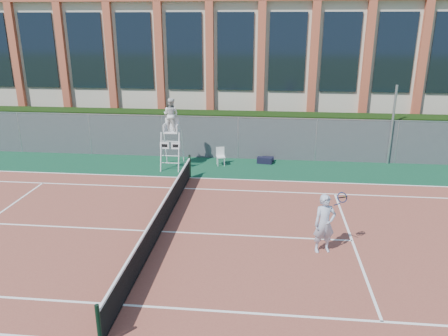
# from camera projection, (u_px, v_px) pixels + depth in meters

# --- Properties ---
(ground) EXTENTS (120.00, 120.00, 0.00)m
(ground) POSITION_uv_depth(u_px,v_px,m) (161.00, 232.00, 14.96)
(ground) COLOR #233814
(apron) EXTENTS (36.00, 20.00, 0.01)m
(apron) POSITION_uv_depth(u_px,v_px,m) (168.00, 220.00, 15.90)
(apron) COLOR #0D3C27
(apron) RESTS_ON ground
(tennis_court) EXTENTS (23.77, 10.97, 0.02)m
(tennis_court) POSITION_uv_depth(u_px,v_px,m) (161.00, 232.00, 14.95)
(tennis_court) COLOR brown
(tennis_court) RESTS_ON apron
(tennis_net) EXTENTS (0.10, 11.30, 1.10)m
(tennis_net) POSITION_uv_depth(u_px,v_px,m) (161.00, 218.00, 14.79)
(tennis_net) COLOR black
(tennis_net) RESTS_ON ground
(fence) EXTENTS (40.00, 0.06, 2.20)m
(fence) POSITION_uv_depth(u_px,v_px,m) (200.00, 137.00, 22.91)
(fence) COLOR #595E60
(fence) RESTS_ON ground
(hedge) EXTENTS (40.00, 1.40, 2.20)m
(hedge) POSITION_uv_depth(u_px,v_px,m) (204.00, 132.00, 24.04)
(hedge) COLOR black
(hedge) RESTS_ON ground
(building) EXTENTS (45.00, 10.60, 8.22)m
(building) POSITION_uv_depth(u_px,v_px,m) (220.00, 63.00, 30.57)
(building) COLOR beige
(building) RESTS_ON ground
(steel_pole) EXTENTS (0.12, 0.12, 3.99)m
(steel_pole) POSITION_uv_depth(u_px,v_px,m) (392.00, 125.00, 21.59)
(steel_pole) COLOR #9EA0A5
(steel_pole) RESTS_ON ground
(umpire_chair) EXTENTS (0.97, 1.49, 3.48)m
(umpire_chair) POSITION_uv_depth(u_px,v_px,m) (171.00, 117.00, 20.91)
(umpire_chair) COLOR white
(umpire_chair) RESTS_ON ground
(plastic_chair) EXTENTS (0.51, 0.51, 0.90)m
(plastic_chair) POSITION_uv_depth(u_px,v_px,m) (221.00, 155.00, 21.87)
(plastic_chair) COLOR silver
(plastic_chair) RESTS_ON apron
(sports_bag_near) EXTENTS (0.79, 0.41, 0.32)m
(sports_bag_near) POSITION_uv_depth(u_px,v_px,m) (265.00, 160.00, 22.18)
(sports_bag_near) COLOR black
(sports_bag_near) RESTS_ON apron
(sports_bag_far) EXTENTS (0.60, 0.29, 0.23)m
(sports_bag_far) POSITION_uv_depth(u_px,v_px,m) (268.00, 159.00, 22.56)
(sports_bag_far) COLOR black
(sports_bag_far) RESTS_ON apron
(tennis_player) EXTENTS (1.08, 0.77, 1.88)m
(tennis_player) POSITION_uv_depth(u_px,v_px,m) (325.00, 224.00, 13.38)
(tennis_player) COLOR #A8B4CA
(tennis_player) RESTS_ON tennis_court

